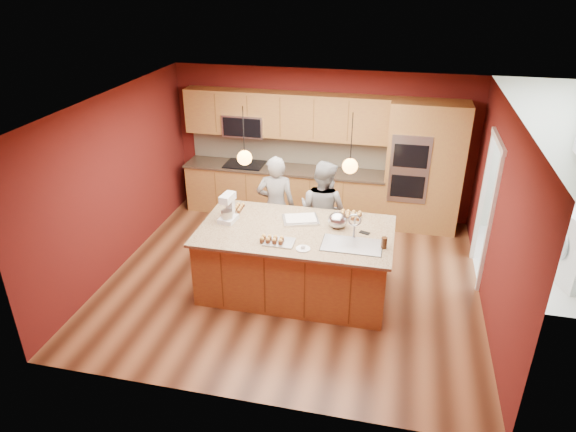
% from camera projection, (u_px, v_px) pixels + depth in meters
% --- Properties ---
extents(floor, '(5.50, 5.50, 0.00)m').
position_uv_depth(floor, '(293.00, 279.00, 7.85)').
color(floor, '#412213').
rests_on(floor, ground).
extents(ceiling, '(5.50, 5.50, 0.00)m').
position_uv_depth(ceiling, '(293.00, 104.00, 6.65)').
color(ceiling, white).
rests_on(ceiling, ground).
extents(wall_back, '(5.50, 0.00, 5.50)m').
position_uv_depth(wall_back, '(322.00, 144.00, 9.43)').
color(wall_back, '#541411').
rests_on(wall_back, ground).
extents(wall_front, '(5.50, 0.00, 5.50)m').
position_uv_depth(wall_front, '(239.00, 300.00, 5.06)').
color(wall_front, '#541411').
rests_on(wall_front, ground).
extents(wall_left, '(0.00, 5.00, 5.00)m').
position_uv_depth(wall_left, '(116.00, 182.00, 7.79)').
color(wall_left, '#541411').
rests_on(wall_left, ground).
extents(wall_right, '(0.00, 5.00, 5.00)m').
position_uv_depth(wall_right, '(498.00, 218.00, 6.71)').
color(wall_right, '#541411').
rests_on(wall_right, ground).
extents(cabinet_run, '(3.74, 0.64, 2.30)m').
position_uv_depth(cabinet_run, '(283.00, 164.00, 9.51)').
color(cabinet_run, brown).
rests_on(cabinet_run, floor).
extents(oven_column, '(1.30, 0.62, 2.30)m').
position_uv_depth(oven_column, '(424.00, 168.00, 8.89)').
color(oven_column, brown).
rests_on(oven_column, floor).
extents(doorway_trim, '(0.08, 1.11, 2.20)m').
position_uv_depth(doorway_trim, '(486.00, 212.00, 7.54)').
color(doorway_trim, silver).
rests_on(doorway_trim, wall_right).
extents(pendant_left, '(0.20, 0.20, 0.80)m').
position_uv_depth(pendant_left, '(245.00, 158.00, 6.85)').
color(pendant_left, black).
rests_on(pendant_left, ceiling).
extents(pendant_right, '(0.20, 0.20, 0.80)m').
position_uv_depth(pendant_right, '(350.00, 166.00, 6.57)').
color(pendant_right, black).
rests_on(pendant_right, ceiling).
extents(island, '(2.71, 1.51, 1.38)m').
position_uv_depth(island, '(296.00, 260.00, 7.37)').
color(island, brown).
rests_on(island, floor).
extents(person_left, '(0.67, 0.49, 1.68)m').
position_uv_depth(person_left, '(276.00, 206.00, 8.21)').
color(person_left, black).
rests_on(person_left, floor).
extents(person_right, '(0.99, 0.89, 1.67)m').
position_uv_depth(person_right, '(323.00, 211.00, 8.07)').
color(person_right, gray).
rests_on(person_right, floor).
extents(stand_mixer, '(0.25, 0.33, 0.41)m').
position_uv_depth(stand_mixer, '(228.00, 209.00, 7.33)').
color(stand_mixer, silver).
rests_on(stand_mixer, island).
extents(sheet_cake, '(0.60, 0.52, 0.05)m').
position_uv_depth(sheet_cake, '(301.00, 219.00, 7.40)').
color(sheet_cake, silver).
rests_on(sheet_cake, island).
extents(cooling_rack, '(0.40, 0.29, 0.02)m').
position_uv_depth(cooling_rack, '(279.00, 242.00, 6.82)').
color(cooling_rack, '#A9ABB1').
rests_on(cooling_rack, island).
extents(mixing_bowl, '(0.28, 0.28, 0.23)m').
position_uv_depth(mixing_bowl, '(338.00, 220.00, 7.18)').
color(mixing_bowl, '#B3B6BB').
rests_on(mixing_bowl, island).
extents(plate, '(0.19, 0.19, 0.01)m').
position_uv_depth(plate, '(303.00, 249.00, 6.67)').
color(plate, white).
rests_on(plate, island).
extents(tumbler, '(0.08, 0.08, 0.15)m').
position_uv_depth(tumbler, '(384.00, 243.00, 6.67)').
color(tumbler, '#392211').
rests_on(tumbler, island).
extents(phone, '(0.16, 0.12, 0.01)m').
position_uv_depth(phone, '(365.00, 233.00, 7.07)').
color(phone, black).
rests_on(phone, island).
extents(cupcakes_left, '(0.14, 0.28, 0.06)m').
position_uv_depth(cupcakes_left, '(239.00, 208.00, 7.73)').
color(cupcakes_left, '#BF8D3F').
rests_on(cupcakes_left, island).
extents(cupcakes_rack, '(0.33, 0.16, 0.07)m').
position_uv_depth(cupcakes_rack, '(272.00, 239.00, 6.80)').
color(cupcakes_rack, '#BF8D3F').
rests_on(cupcakes_rack, island).
extents(cupcakes_right, '(0.32, 0.24, 0.07)m').
position_uv_depth(cupcakes_right, '(351.00, 215.00, 7.50)').
color(cupcakes_right, '#BF8D3F').
rests_on(cupcakes_right, island).
extents(dryer, '(0.60, 0.62, 0.92)m').
position_uv_depth(dryer, '(570.00, 235.00, 8.13)').
color(dryer, silver).
rests_on(dryer, floor).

